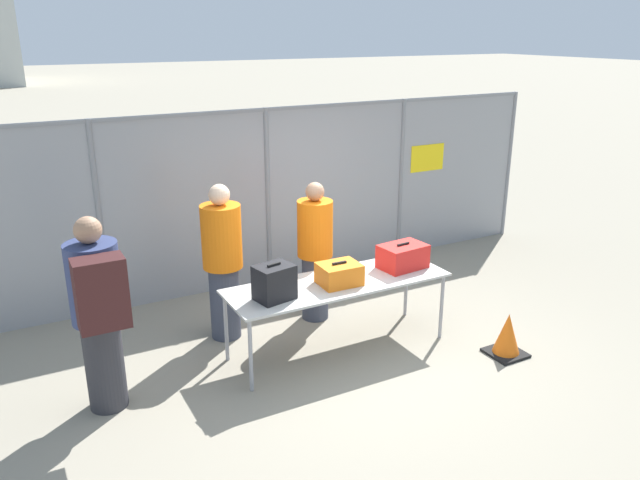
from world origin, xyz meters
The scene contains 11 objects.
ground_plane centered at (0.00, 0.00, 0.00)m, with size 120.00×120.00×0.00m, color gray.
fence_section centered at (0.02, 2.31, 1.23)m, with size 8.68×0.07×2.35m.
inspection_table centered at (-0.16, 0.16, 0.74)m, with size 2.40×0.78×0.79m.
suitcase_black centered at (-0.92, 0.07, 0.96)m, with size 0.41×0.34×0.37m.
suitcase_orange centered at (-0.18, 0.10, 0.90)m, with size 0.43×0.35×0.24m.
suitcase_red centered at (0.68, 0.17, 0.92)m, with size 0.53×0.39×0.29m.
traveler_hooded centered at (-2.55, 0.15, 1.00)m, with size 0.45×0.70×1.82m.
security_worker_near centered at (-0.01, 0.95, 0.86)m, with size 0.41×0.41×1.67m.
security_worker_far centered at (-1.12, 1.01, 0.91)m, with size 0.44×0.44×1.76m.
utility_trailer centered at (1.38, 3.84, 0.44)m, with size 4.37×2.09×0.77m.
traffic_cone centered at (1.36, -0.82, 0.22)m, with size 0.38×0.38×0.47m.
Camera 1 is at (-3.20, -5.08, 3.31)m, focal length 35.00 mm.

